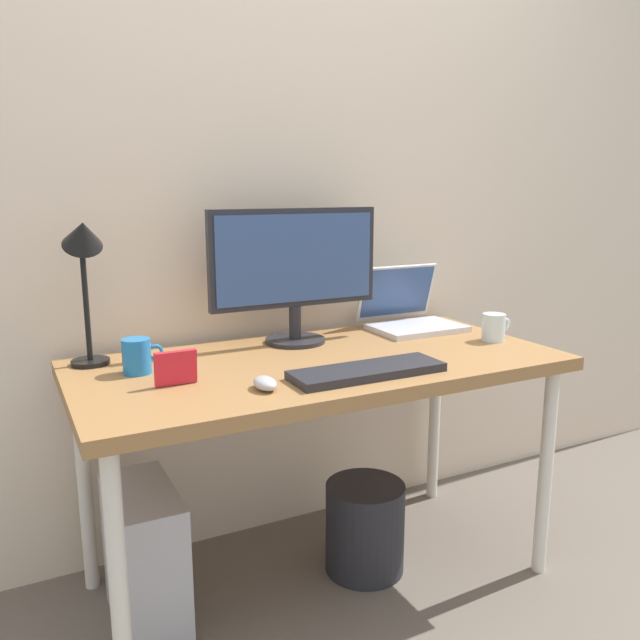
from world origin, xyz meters
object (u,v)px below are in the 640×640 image
(glass_cup, at_px, (494,327))
(computer_tower, at_px, (145,558))
(photo_frame, at_px, (176,368))
(desk, at_px, (320,379))
(laptop, at_px, (408,312))
(monitor, at_px, (295,266))
(mouse, at_px, (265,383))
(wastebasket, at_px, (365,527))
(keyboard, at_px, (367,371))
(desk_lamp, at_px, (84,258))
(coffee_mug, at_px, (137,356))

(glass_cup, distance_m, computer_tower, 1.31)
(glass_cup, bearing_deg, photo_frame, -179.96)
(desk, xyz_separation_m, laptop, (0.49, 0.24, 0.12))
(monitor, relative_size, mouse, 6.47)
(glass_cup, xyz_separation_m, wastebasket, (-0.47, 0.04, -0.64))
(keyboard, xyz_separation_m, wastebasket, (0.12, 0.19, -0.60))
(desk_lamp, bearing_deg, mouse, -49.05)
(desk_lamp, xyz_separation_m, computer_tower, (0.08, -0.19, -0.85))
(photo_frame, height_order, computer_tower, photo_frame)
(laptop, distance_m, photo_frame, 0.99)
(desk, distance_m, glass_cup, 0.64)
(monitor, xyz_separation_m, keyboard, (0.02, -0.43, -0.24))
(desk, xyz_separation_m, coffee_mug, (-0.52, 0.10, 0.11))
(laptop, relative_size, mouse, 3.56)
(coffee_mug, distance_m, glass_cup, 1.16)
(monitor, bearing_deg, computer_tower, -161.64)
(keyboard, height_order, photo_frame, photo_frame)
(desk_lamp, bearing_deg, wastebasket, -17.12)
(mouse, height_order, coffee_mug, coffee_mug)
(mouse, bearing_deg, coffee_mug, 131.07)
(laptop, distance_m, coffee_mug, 1.02)
(computer_tower, bearing_deg, wastebasket, -4.25)
(wastebasket, bearing_deg, laptop, 38.16)
(photo_frame, height_order, wastebasket, photo_frame)
(computer_tower, bearing_deg, photo_frame, -45.05)
(monitor, relative_size, keyboard, 1.32)
(laptop, height_order, photo_frame, laptop)
(monitor, relative_size, photo_frame, 5.30)
(desk, height_order, laptop, laptop)
(photo_frame, xyz_separation_m, wastebasket, (0.61, 0.04, -0.64))
(keyboard, height_order, coffee_mug, coffee_mug)
(desk, distance_m, photo_frame, 0.47)
(glass_cup, bearing_deg, wastebasket, 175.20)
(laptop, bearing_deg, desk_lamp, -179.01)
(desk_lamp, height_order, coffee_mug, desk_lamp)
(monitor, distance_m, laptop, 0.51)
(desk, xyz_separation_m, photo_frame, (-0.45, -0.06, 0.11))
(glass_cup, distance_m, wastebasket, 0.79)
(desk_lamp, xyz_separation_m, wastebasket, (0.78, -0.24, -0.91))
(laptop, xyz_separation_m, desk_lamp, (-1.11, -0.02, 0.26))
(monitor, bearing_deg, desk_lamp, 179.94)
(monitor, height_order, keyboard, monitor)
(laptop, xyz_separation_m, wastebasket, (-0.33, -0.26, -0.65))
(desk, xyz_separation_m, mouse, (-0.26, -0.20, 0.08))
(desk, distance_m, wastebasket, 0.55)
(photo_frame, xyz_separation_m, computer_tower, (-0.09, 0.09, -0.58))
(monitor, bearing_deg, photo_frame, -149.41)
(desk, bearing_deg, wastebasket, -7.56)
(desk, distance_m, mouse, 0.34)
(wastebasket, bearing_deg, glass_cup, -4.80)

